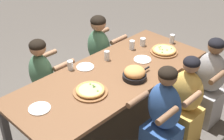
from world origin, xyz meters
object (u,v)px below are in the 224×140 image
Objects in this scene: pizza_board_second at (164,51)px; drinking_glass_d at (107,56)px; diner_far_midright at (99,58)px; drinking_glass_e at (132,46)px; drinking_glass_a at (143,42)px; pizza_board_main at (90,91)px; empty_plate_c at (40,109)px; skillet_bowl at (135,74)px; diner_near_center at (162,121)px; diner_far_midleft at (43,86)px; diner_near_midright at (185,105)px; empty_plate_b at (142,60)px; drinking_glass_c at (172,39)px; empty_plate_a at (85,67)px; diner_near_right at (208,86)px; drinking_glass_b at (70,66)px.

drinking_glass_d reaches higher than pizza_board_second.
drinking_glass_e is at bearing 14.64° from diner_far_midright.
diner_far_midright reaches higher than drinking_glass_a.
empty_plate_c is (-0.50, 0.15, -0.02)m from pizza_board_main.
pizza_board_second is at bearing -5.56° from empty_plate_c.
skillet_bowl is 0.57m from diner_near_center.
drinking_glass_d is at bearing -33.25° from diner_far_midright.
empty_plate_c is at bearing -169.30° from drinking_glass_d.
diner_far_midleft is at bearing 54.68° from empty_plate_c.
diner_far_midright is (0.04, 1.40, 0.03)m from diner_near_midright.
drinking_glass_c is (0.62, 0.02, 0.05)m from empty_plate_b.
skillet_bowl reaches higher than drinking_glass_e.
diner_near_midright is at bearing -36.12° from pizza_board_main.
diner_far_midleft reaches higher than empty_plate_c.
diner_near_right is (1.03, -1.01, -0.28)m from empty_plate_a.
empty_plate_b is 0.18× the size of diner_near_right.
diner_near_center reaches higher than pizza_board_main.
empty_plate_b is (0.37, 0.19, -0.05)m from skillet_bowl.
drinking_glass_c is at bearing 1.47° from empty_plate_b.
diner_far_midright is (-0.29, 0.50, -0.31)m from drinking_glass_a.
diner_near_right is at bearing -22.43° from empty_plate_c.
diner_near_center is at bearing -147.96° from drinking_glass_c.
drinking_glass_a is at bearing -6.47° from drinking_glass_d.
diner_far_midleft is 0.92m from diner_far_midright.
diner_near_midright is at bearing -29.50° from empty_plate_c.
empty_plate_b is 0.62m from drinking_glass_c.
diner_near_right is at bearing -90.00° from diner_near_center.
empty_plate_b is 0.84m from diner_near_right.
diner_near_right reaches higher than diner_near_midright.
diner_near_center is at bearing -39.40° from empty_plate_c.
drinking_glass_b is 0.87m from drinking_glass_e.
empty_plate_b is 1.38m from empty_plate_c.
drinking_glass_d is 1.05m from diner_near_midright.
empty_plate_a is at bearing 28.01° from diner_near_midright.
drinking_glass_c is 1.01m from diner_near_midright.
empty_plate_a is at bearing 155.07° from pizza_board_second.
drinking_glass_a is at bearing 145.81° from drinking_glass_c.
diner_near_midright reaches higher than skillet_bowl.
drinking_glass_e reaches higher than drinking_glass_b.
pizza_board_main is at bearing -106.67° from drinking_glass_b.
pizza_board_main is 1.08m from diner_near_midright.
pizza_board_second is 0.77m from diner_near_midright.
drinking_glass_e reaches higher than drinking_glass_a.
drinking_glass_c is 0.10× the size of diner_far_midleft.
drinking_glass_e is (0.49, 0.46, -0.01)m from skillet_bowl.
empty_plate_c is 1.67m from drinking_glass_a.
pizza_board_main is 1.49m from drinking_glass_c.
skillet_bowl reaches higher than drinking_glass_d.
pizza_board_second is at bearing -53.32° from diner_near_center.
drinking_glass_c is at bearing -34.19° from drinking_glass_a.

